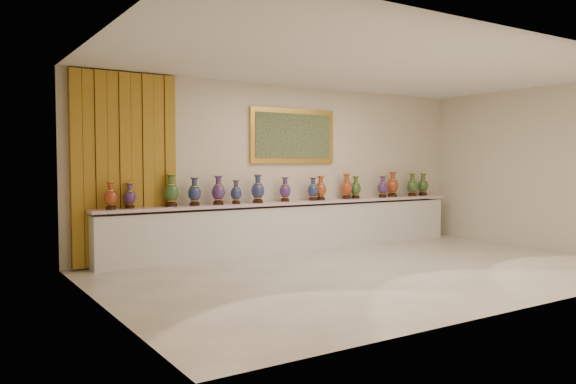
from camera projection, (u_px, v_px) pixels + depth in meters
The scene contains 20 objects.
ground at pixel (379, 270), 8.31m from camera, with size 8.00×8.00×0.00m, color beige.
room at pixel (156, 163), 8.91m from camera, with size 8.00×8.00×8.00m.
counter at pixel (295, 226), 10.19m from camera, with size 7.28×0.48×0.90m.
vase_0 at pixel (111, 197), 8.32m from camera, with size 0.26×0.26×0.42m.
vase_1 at pixel (130, 197), 8.56m from camera, with size 0.23×0.23×0.39m.
vase_2 at pixel (171, 192), 8.89m from camera, with size 0.24×0.24×0.52m.
vase_3 at pixel (195, 193), 9.09m from camera, with size 0.22×0.22×0.46m.
vase_4 at pixel (218, 192), 9.31m from camera, with size 0.25×0.25×0.48m.
vase_5 at pixel (236, 193), 9.49m from camera, with size 0.25×0.25×0.41m.
vase_6 at pixel (258, 190), 9.69m from camera, with size 0.26×0.26×0.50m.
vase_7 at pixel (285, 190), 10.06m from camera, with size 0.23×0.23×0.44m.
vase_8 at pixel (313, 190), 10.31m from camera, with size 0.26×0.26×0.43m.
vase_9 at pixel (321, 189), 10.43m from camera, with size 0.21×0.21×0.45m.
vase_10 at pixel (347, 188), 10.82m from camera, with size 0.26×0.26×0.48m.
vase_11 at pixel (356, 188), 10.91m from camera, with size 0.25×0.25×0.43m.
vase_12 at pixel (383, 188), 11.23m from camera, with size 0.25×0.25×0.44m.
vase_13 at pixel (393, 185), 11.48m from camera, with size 0.25×0.25×0.51m.
vase_14 at pixel (412, 186), 11.73m from camera, with size 0.28×0.28×0.48m.
vase_15 at pixel (423, 185), 11.95m from camera, with size 0.28×0.28×0.47m.
label_card at pixel (171, 207), 8.75m from camera, with size 0.10×0.06×0.00m, color white.
Camera 1 is at (-5.59, -6.20, 1.60)m, focal length 35.00 mm.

